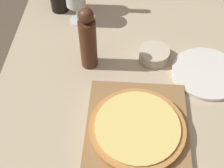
# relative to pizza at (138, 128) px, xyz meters

# --- Properties ---
(dining_table) EXTENTS (0.90, 1.79, 0.77)m
(dining_table) POSITION_rel_pizza_xyz_m (-0.04, 0.11, -0.11)
(dining_table) COLOR tan
(dining_table) RESTS_ON ground_plane
(cutting_board) EXTENTS (0.31, 0.37, 0.02)m
(cutting_board) POSITION_rel_pizza_xyz_m (0.00, 0.00, -0.02)
(cutting_board) COLOR olive
(cutting_board) RESTS_ON dining_table
(pizza) EXTENTS (0.29, 0.29, 0.02)m
(pizza) POSITION_rel_pizza_xyz_m (0.00, 0.00, 0.00)
(pizza) COLOR #BC7A3D
(pizza) RESTS_ON cutting_board
(pepper_mill) EXTENTS (0.06, 0.06, 0.25)m
(pepper_mill) POSITION_rel_pizza_xyz_m (-0.18, 0.28, 0.09)
(pepper_mill) COLOR #4C2819
(pepper_mill) RESTS_ON dining_table
(small_bowl) EXTENTS (0.11, 0.11, 0.04)m
(small_bowl) POSITION_rel_pizza_xyz_m (0.06, 0.32, -0.01)
(small_bowl) COLOR beige
(small_bowl) RESTS_ON dining_table
(dinner_plate) EXTENTS (0.25, 0.25, 0.01)m
(dinner_plate) POSITION_rel_pizza_xyz_m (0.25, 0.26, -0.02)
(dinner_plate) COLOR silver
(dinner_plate) RESTS_ON dining_table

